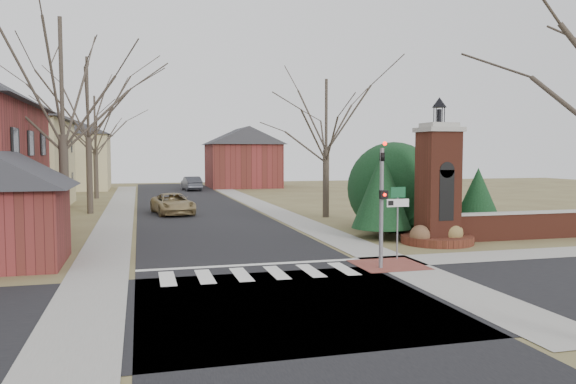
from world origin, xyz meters
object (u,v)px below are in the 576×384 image
object	(u,v)px
brick_gate_monument	(438,195)
pickup_truck	(173,204)
sign_post	(398,208)
distant_car	(191,183)
traffic_signal_pole	(382,195)

from	to	relation	value
brick_gate_monument	pickup_truck	world-z (taller)	brick_gate_monument
sign_post	distant_car	size ratio (longest dim) A/B	0.60
brick_gate_monument	pickup_truck	distance (m)	18.60
brick_gate_monument	distant_car	xyz separation A→B (m)	(-7.40, 38.54, -1.41)
traffic_signal_pole	sign_post	xyz separation A→B (m)	(1.29, 1.41, -0.64)
brick_gate_monument	pickup_truck	size ratio (longest dim) A/B	1.31
sign_post	traffic_signal_pole	bearing A→B (deg)	-132.43
sign_post	pickup_truck	distance (m)	19.59
traffic_signal_pole	pickup_truck	world-z (taller)	traffic_signal_pole
sign_post	brick_gate_monument	xyz separation A→B (m)	(3.41, 3.01, 0.22)
pickup_truck	brick_gate_monument	bearing A→B (deg)	-62.50
sign_post	pickup_truck	world-z (taller)	sign_post
brick_gate_monument	distant_car	distance (m)	39.27
traffic_signal_pole	sign_post	size ratio (longest dim) A/B	1.64
traffic_signal_pole	brick_gate_monument	distance (m)	6.47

